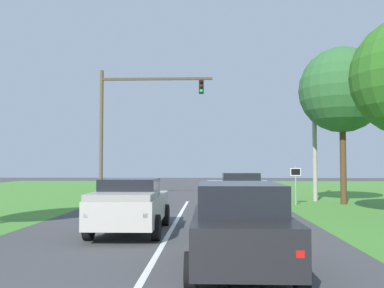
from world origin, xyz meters
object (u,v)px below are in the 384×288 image
Objects in this scene: crossing_suv_far at (239,185)px; red_suv_near at (240,225)px; pickup_truck_lead at (131,204)px; keep_moving_sign at (296,180)px; utility_pole_right at (315,130)px; oak_tree_right at (342,90)px; traffic_light at (129,115)px.

red_suv_near is at bearing -93.76° from crossing_suv_far.
red_suv_near reaches higher than pickup_truck_lead.
utility_pole_right reaches higher than keep_moving_sign.
pickup_truck_lead is 13.17m from keep_moving_sign.
utility_pole_right is (-1.11, 2.24, -2.19)m from oak_tree_right.
keep_moving_sign is (7.70, 10.67, 0.48)m from pickup_truck_lead.
keep_moving_sign reaches higher than crossing_suv_far.
traffic_light is at bearing 163.24° from keep_moving_sign.
crossing_suv_far is at bearing 86.24° from red_suv_near.
oak_tree_right is at bearing 46.51° from pickup_truck_lead.
keep_moving_sign reaches higher than red_suv_near.
traffic_light is (-6.00, 19.23, 4.62)m from red_suv_near.
utility_pole_right is (12.11, -0.39, -1.08)m from traffic_light.
red_suv_near is at bearing -113.51° from oak_tree_right.
red_suv_near is 1.07× the size of crossing_suv_far.
traffic_light is 12.16m from utility_pole_right.
crossing_suv_far is 0.47× the size of utility_pole_right.
red_suv_near is at bearing -58.31° from pickup_truck_lead.
red_suv_near is 18.98m from oak_tree_right.
keep_moving_sign is 5.86m from crossing_suv_far.
crossing_suv_far is (7.39, 1.92, -4.71)m from traffic_light.
pickup_truck_lead is (-3.36, 5.44, -0.04)m from red_suv_near.
keep_moving_sign is 0.53× the size of crossing_suv_far.
red_suv_near is at bearing -72.68° from traffic_light.
red_suv_near is 16.69m from keep_moving_sign.
keep_moving_sign is 0.24× the size of oak_tree_right.
pickup_truck_lead is 0.65× the size of traffic_light.
red_suv_near is 21.19m from crossing_suv_far.
traffic_light is 3.82× the size of keep_moving_sign.
red_suv_near is 0.50× the size of utility_pole_right.
pickup_truck_lead is 14.79m from traffic_light.
utility_pole_right is (6.11, 18.84, 3.54)m from red_suv_near.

